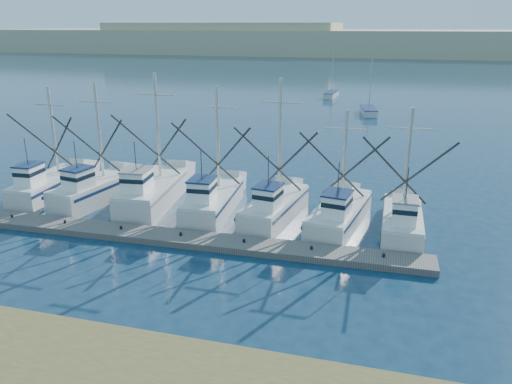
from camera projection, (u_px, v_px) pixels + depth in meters
ground at (260, 311)px, 23.07m from camera, size 500.00×500.00×0.00m
floating_dock at (181, 238)px, 30.37m from camera, size 29.77×2.49×0.40m
dune_ridge at (385, 42)px, 213.42m from camera, size 360.00×60.00×10.00m
trawler_fleet at (200, 200)px, 34.73m from camera, size 28.48×8.63×9.37m
sailboat_near at (368, 111)px, 73.04m from camera, size 2.90×6.46×8.10m
sailboat_far at (331, 95)px, 89.81m from camera, size 2.08×6.27×8.10m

